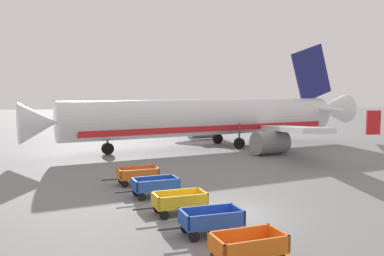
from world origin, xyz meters
name	(u,v)px	position (x,y,z in m)	size (l,w,h in m)	color
ground_plane	(235,214)	(0.00, 0.00, 0.00)	(220.00, 220.00, 0.00)	slate
airplane	(216,118)	(3.77, 23.30, 3.05)	(36.74, 29.86, 11.34)	silver
baggage_cart_nearest	(248,247)	(-1.00, -5.72, 0.60)	(3.63, 1.92, 1.07)	orange
baggage_cart_second_in_row	(211,221)	(-1.72, -2.69, 0.60)	(3.62, 1.82, 1.07)	#234CB2
baggage_cart_third_in_row	(179,202)	(-2.70, 0.35, 0.60)	(3.63, 1.88, 1.07)	gold
baggage_cart_fourth_in_row	(155,186)	(-3.68, 3.81, 0.60)	(3.62, 1.96, 1.07)	#234CB2
baggage_cart_far_end	(138,175)	(-4.61, 7.01, 0.60)	(3.63, 1.88, 1.07)	orange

